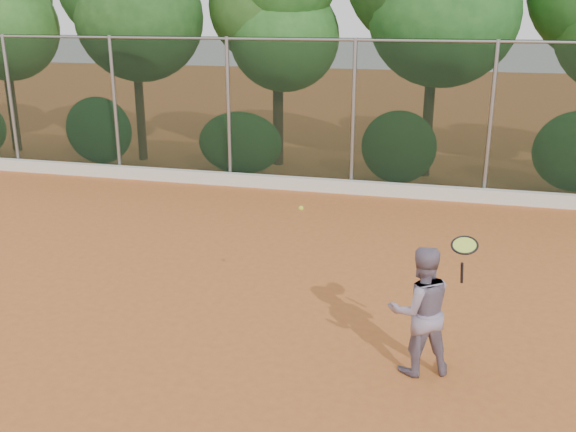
# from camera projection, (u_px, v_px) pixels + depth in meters

# --- Properties ---
(ground) EXTENTS (80.00, 80.00, 0.00)m
(ground) POSITION_uv_depth(u_px,v_px,m) (270.00, 326.00, 8.68)
(ground) COLOR #B9632B
(ground) RESTS_ON ground
(concrete_curb) EXTENTS (24.00, 0.20, 0.30)m
(concrete_curb) POSITION_uv_depth(u_px,v_px,m) (350.00, 187.00, 14.93)
(concrete_curb) COLOR silver
(concrete_curb) RESTS_ON ground
(tennis_player) EXTENTS (0.93, 0.83, 1.57)m
(tennis_player) POSITION_uv_depth(u_px,v_px,m) (420.00, 310.00, 7.37)
(tennis_player) COLOR gray
(tennis_player) RESTS_ON ground
(chainlink_fence) EXTENTS (24.09, 0.09, 3.50)m
(chainlink_fence) POSITION_uv_depth(u_px,v_px,m) (353.00, 112.00, 14.57)
(chainlink_fence) COLOR black
(chainlink_fence) RESTS_ON ground
(tennis_racket) EXTENTS (0.33, 0.32, 0.57)m
(tennis_racket) POSITION_uv_depth(u_px,v_px,m) (464.00, 248.00, 6.95)
(tennis_racket) COLOR black
(tennis_racket) RESTS_ON ground
(tennis_ball_in_flight) EXTENTS (0.06, 0.06, 0.06)m
(tennis_ball_in_flight) POSITION_uv_depth(u_px,v_px,m) (301.00, 208.00, 7.85)
(tennis_ball_in_flight) COLOR #C4CF2F
(tennis_ball_in_flight) RESTS_ON ground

